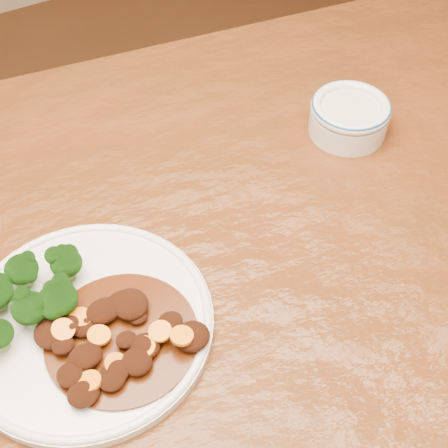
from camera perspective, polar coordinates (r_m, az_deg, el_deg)
dining_table at (r=0.90m, az=-3.97°, el=-5.01°), size 1.61×1.09×0.75m
dinner_plate at (r=0.77m, az=-12.40°, el=-8.80°), size 0.30×0.30×0.02m
broccoli_florets at (r=0.77m, az=-17.38°, el=-6.06°), size 0.14×0.11×0.05m
mince_stew at (r=0.74m, az=-9.91°, el=-10.09°), size 0.18×0.18×0.03m
dip_bowl at (r=0.99m, az=11.38°, el=9.69°), size 0.12×0.12×0.06m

